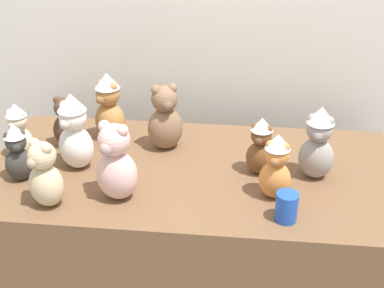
% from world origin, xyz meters
% --- Properties ---
extents(display_table, '(1.70, 0.85, 0.74)m').
position_xyz_m(display_table, '(0.00, 0.25, 0.37)').
color(display_table, brown).
rests_on(display_table, ground_plane).
extents(teddy_bear_snow, '(0.19, 0.17, 0.33)m').
position_xyz_m(teddy_bear_snow, '(-0.48, 0.22, 0.90)').
color(teddy_bear_snow, white).
rests_on(teddy_bear_snow, display_table).
extents(teddy_bear_charcoal, '(0.14, 0.13, 0.25)m').
position_xyz_m(teddy_bear_charcoal, '(-0.67, 0.11, 0.86)').
color(teddy_bear_charcoal, '#383533').
rests_on(teddy_bear_charcoal, display_table).
extents(teddy_bear_cocoa, '(0.12, 0.11, 0.24)m').
position_xyz_m(teddy_bear_cocoa, '(-0.57, 0.40, 0.85)').
color(teddy_bear_cocoa, '#4C3323').
rests_on(teddy_bear_cocoa, display_table).
extents(teddy_bear_mocha, '(0.19, 0.18, 0.30)m').
position_xyz_m(teddy_bear_mocha, '(-0.14, 0.42, 0.88)').
color(teddy_bear_mocha, '#7F6047').
rests_on(teddy_bear_mocha, display_table).
extents(teddy_bear_ash, '(0.17, 0.15, 0.31)m').
position_xyz_m(teddy_bear_ash, '(0.50, 0.25, 0.89)').
color(teddy_bear_ash, gray).
rests_on(teddy_bear_ash, display_table).
extents(teddy_bear_blush, '(0.20, 0.18, 0.32)m').
position_xyz_m(teddy_bear_blush, '(-0.26, 0.02, 0.89)').
color(teddy_bear_blush, beige).
rests_on(teddy_bear_blush, display_table).
extents(teddy_bear_ginger, '(0.14, 0.13, 0.27)m').
position_xyz_m(teddy_bear_ginger, '(0.33, 0.09, 0.87)').
color(teddy_bear_ginger, '#D17F3D').
rests_on(teddy_bear_ginger, display_table).
extents(teddy_bear_cream, '(0.13, 0.12, 0.25)m').
position_xyz_m(teddy_bear_cream, '(-0.74, 0.28, 0.86)').
color(teddy_bear_cream, beige).
rests_on(teddy_bear_cream, display_table).
extents(teddy_bear_caramel, '(0.19, 0.18, 0.32)m').
position_xyz_m(teddy_bear_caramel, '(-0.40, 0.48, 0.90)').
color(teddy_bear_caramel, '#B27A42').
rests_on(teddy_bear_caramel, display_table).
extents(teddy_bear_sand, '(0.18, 0.17, 0.27)m').
position_xyz_m(teddy_bear_sand, '(-0.50, -0.05, 0.87)').
color(teddy_bear_sand, '#CCB78E').
rests_on(teddy_bear_sand, display_table).
extents(teddy_bear_chestnut, '(0.13, 0.12, 0.25)m').
position_xyz_m(teddy_bear_chestnut, '(0.28, 0.26, 0.86)').
color(teddy_bear_chestnut, brown).
rests_on(teddy_bear_chestnut, display_table).
extents(party_cup_blue, '(0.08, 0.08, 0.11)m').
position_xyz_m(party_cup_blue, '(0.37, -0.05, 0.80)').
color(party_cup_blue, blue).
rests_on(party_cup_blue, display_table).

